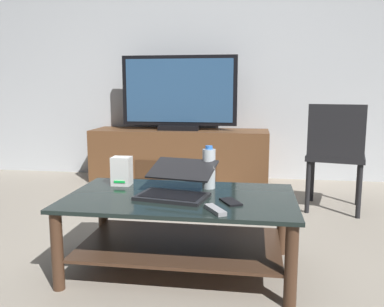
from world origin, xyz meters
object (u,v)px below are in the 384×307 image
(media_cabinet, at_px, (180,155))
(coffee_table, at_px, (181,219))
(water_bottle_near, at_px, (209,168))
(router_box, at_px, (122,171))
(television, at_px, (179,94))
(cell_phone, at_px, (231,202))
(laptop, at_px, (176,185))
(tv_remote, at_px, (215,210))
(dining_chair, at_px, (336,151))

(media_cabinet, bearing_deg, coffee_table, -79.57)
(water_bottle_near, bearing_deg, router_box, 179.88)
(television, relative_size, water_bottle_near, 4.86)
(coffee_table, xyz_separation_m, router_box, (-0.39, 0.19, 0.21))
(media_cabinet, distance_m, cell_phone, 2.34)
(media_cabinet, bearing_deg, water_bottle_near, -74.92)
(media_cabinet, bearing_deg, laptop, -80.15)
(coffee_table, distance_m, media_cabinet, 2.18)
(media_cabinet, relative_size, tv_remote, 11.62)
(router_box, distance_m, tv_remote, 0.75)
(dining_chair, relative_size, water_bottle_near, 3.51)
(media_cabinet, distance_m, television, 0.65)
(media_cabinet, bearing_deg, television, -90.00)
(cell_phone, distance_m, tv_remote, 0.18)
(television, relative_size, cell_phone, 8.60)
(router_box, distance_m, cell_phone, 0.73)
(cell_phone, bearing_deg, coffee_table, 134.07)
(television, xyz_separation_m, tv_remote, (0.61, -2.38, -0.49))
(television, xyz_separation_m, dining_chair, (1.42, -0.88, -0.43))
(router_box, bearing_deg, coffee_table, -26.39)
(water_bottle_near, height_order, cell_phone, water_bottle_near)
(television, height_order, water_bottle_near, television)
(media_cabinet, relative_size, television, 1.54)
(media_cabinet, distance_m, water_bottle_near, 2.04)
(dining_chair, relative_size, cell_phone, 6.21)
(television, bearing_deg, water_bottle_near, -74.76)
(tv_remote, bearing_deg, media_cabinet, 73.36)
(dining_chair, relative_size, laptop, 1.98)
(water_bottle_near, relative_size, tv_remote, 1.55)
(media_cabinet, height_order, router_box, router_box)
(media_cabinet, xyz_separation_m, laptop, (0.37, -2.13, 0.20))
(coffee_table, distance_m, router_box, 0.48)
(television, relative_size, tv_remote, 7.53)
(cell_phone, bearing_deg, laptop, 133.79)
(laptop, height_order, tv_remote, laptop)
(water_bottle_near, bearing_deg, media_cabinet, 105.08)
(laptop, distance_m, cell_phone, 0.32)
(television, bearing_deg, coffee_table, -79.47)
(coffee_table, xyz_separation_m, television, (-0.39, 2.12, 0.63))
(coffee_table, xyz_separation_m, cell_phone, (0.27, -0.09, 0.13))
(laptop, xyz_separation_m, water_bottle_near, (0.16, 0.18, 0.06))
(router_box, distance_m, water_bottle_near, 0.52)
(router_box, bearing_deg, laptop, -26.64)
(water_bottle_near, bearing_deg, tv_remote, -79.95)
(laptop, bearing_deg, media_cabinet, 99.85)
(laptop, relative_size, cell_phone, 3.14)
(router_box, bearing_deg, television, 90.15)
(water_bottle_near, bearing_deg, cell_phone, -63.43)
(media_cabinet, distance_m, dining_chair, 1.70)
(media_cabinet, bearing_deg, cell_phone, -73.36)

